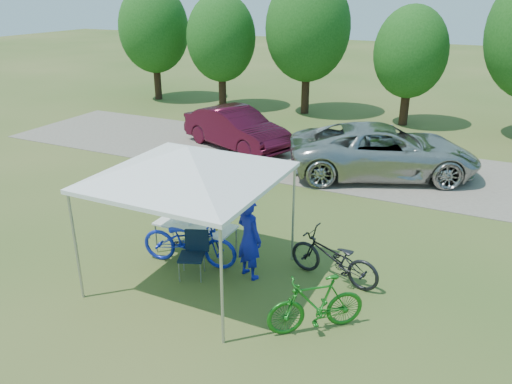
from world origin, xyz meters
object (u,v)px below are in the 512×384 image
bike_green (316,304)px  sedan (236,128)px  folding_table (195,226)px  cyclist (249,238)px  bike_dark (334,258)px  cooler (184,215)px  bike_blue (189,241)px  minivan (383,151)px  folding_chair (194,249)px

bike_green → sedan: (-6.05, 8.64, 0.22)m
folding_table → bike_green: bike_green is taller
cyclist → bike_dark: size_ratio=0.89×
folding_table → cooler: size_ratio=4.10×
cyclist → bike_blue: cyclist is taller
cooler → minivan: bearing=67.3°
folding_chair → bike_dark: bike_dark is taller
cyclist → bike_green: cyclist is taller
bike_dark → folding_chair: bearing=-59.3°
cooler → bike_green: same height
cooler → bike_dark: size_ratio=0.22×
bike_blue → bike_green: bearing=-116.9°
folding_table → cyclist: size_ratio=1.03×
cyclist → bike_blue: 1.37m
cooler → bike_green: size_ratio=0.25×
sedan → cooler: bearing=-139.3°
bike_green → minivan: minivan is taller
folding_chair → cyclist: (1.02, 0.41, 0.29)m
bike_blue → cooler: bearing=32.9°
cyclist → minivan: 7.04m
bike_blue → sedan: (-2.96, 7.69, 0.19)m
folding_chair → folding_table: bearing=98.2°
folding_chair → cyclist: size_ratio=0.56×
folding_chair → sedan: sedan is taller
folding_chair → bike_blue: bike_blue is taller
bike_green → sedan: size_ratio=0.39×
folding_table → folding_chair: bearing=-60.0°
bike_blue → minivan: minivan is taller
cooler → minivan: (2.79, 6.66, -0.07)m
sedan → minivan: bearing=-75.4°
bike_green → folding_chair: bearing=-142.8°
bike_blue → cyclist: bearing=-95.1°
bike_dark → sedan: sedan is taller
minivan → sedan: (-5.37, 0.62, -0.07)m
folding_chair → bike_dark: size_ratio=0.50×
folding_table → sedan: (-2.86, 7.28, 0.06)m
bike_green → bike_dark: size_ratio=0.90×
bike_blue → sedan: bearing=11.2°
minivan → folding_table: bearing=135.9°
cooler → sedan: size_ratio=0.10×
folding_chair → cooler: cooler is taller
folding_table → cyclist: cyclist is taller
folding_table → cyclist: bearing=-11.7°
bike_dark → minivan: size_ratio=0.34×
cooler → sedan: (-2.59, 7.28, -0.14)m
bike_blue → bike_green: 3.23m
folding_table → bike_dark: bearing=5.2°
cooler → bike_dark: (3.26, 0.27, -0.37)m
bike_blue → sedan: 8.24m
cooler → bike_dark: 3.29m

